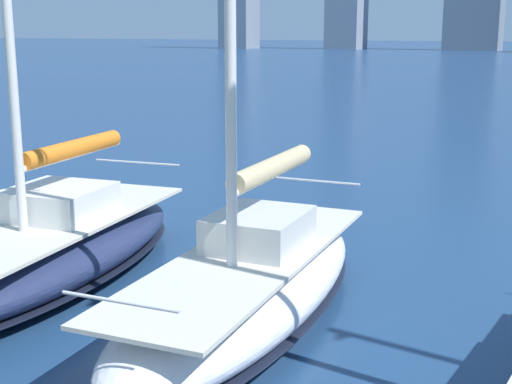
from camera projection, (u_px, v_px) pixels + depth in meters
sailboat_tan at (248, 280)px, 10.90m from camera, size 2.74×7.61×12.89m
sailboat_orange at (47, 245)px, 12.82m from camera, size 3.71×7.95×12.60m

